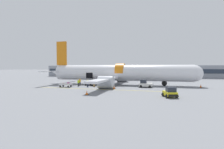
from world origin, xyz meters
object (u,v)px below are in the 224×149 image
ground_crew_loader_b (80,82)px  ground_crew_supervisor (78,83)px  airplane (119,73)px  baggage_tug_lead (170,93)px  suitcase_on_tarmac_upright (94,85)px  baggage_cart_queued (66,85)px  baggage_tug_mid (145,84)px  ground_crew_driver (108,82)px  baggage_cart_loading (92,84)px  ground_crew_loader_a (88,83)px

ground_crew_loader_b → ground_crew_supervisor: size_ratio=1.07×
airplane → baggage_tug_lead: bearing=-55.1°
ground_crew_supervisor → suitcase_on_tarmac_upright: bearing=-2.4°
airplane → baggage_cart_queued: 13.01m
baggage_tug_lead → baggage_cart_queued: bearing=159.4°
baggage_tug_mid → ground_crew_supervisor: bearing=-173.0°
baggage_tug_lead → baggage_cart_queued: 22.53m
baggage_tug_mid → ground_crew_driver: ground_crew_driver is taller
baggage_tug_lead → ground_crew_supervisor: size_ratio=1.69×
baggage_tug_mid → baggage_cart_loading: bearing=177.9°
baggage_tug_lead → baggage_cart_queued: baggage_tug_lead is taller
ground_crew_supervisor → baggage_cart_queued: bearing=-135.8°
baggage_tug_lead → ground_crew_supervisor: ground_crew_supervisor is taller
baggage_tug_mid → ground_crew_supervisor: size_ratio=1.88×
baggage_cart_loading → ground_crew_loader_a: ground_crew_loader_a is taller
ground_crew_supervisor → baggage_tug_lead: bearing=-27.4°
baggage_tug_lead → ground_crew_driver: 18.01m
baggage_tug_mid → ground_crew_loader_b: bearing=179.6°
baggage_tug_mid → ground_crew_loader_b: (-15.26, 0.11, 0.19)m
baggage_cart_queued → ground_crew_supervisor: ground_crew_supervisor is taller
airplane → baggage_tug_mid: (6.80, -4.25, -2.15)m
ground_crew_driver → suitcase_on_tarmac_upright: 3.78m
airplane → baggage_cart_queued: (-9.96, -8.02, -2.40)m
ground_crew_loader_a → ground_crew_supervisor: size_ratio=1.06×
ground_crew_loader_b → airplane: bearing=26.1°
baggage_tug_mid → ground_crew_loader_a: ground_crew_loader_a is taller
baggage_cart_loading → ground_crew_supervisor: size_ratio=2.47×
airplane → ground_crew_loader_a: 8.83m
ground_crew_supervisor → suitcase_on_tarmac_upright: (3.83, -0.16, -0.52)m
ground_crew_driver → ground_crew_supervisor: bearing=-156.5°
ground_crew_loader_a → ground_crew_driver: (3.69, 3.32, 0.07)m
baggage_cart_loading → baggage_tug_lead: bearing=-35.9°
baggage_tug_lead → ground_crew_loader_a: ground_crew_loader_a is taller
ground_crew_loader_b → suitcase_on_tarmac_upright: (4.33, -2.08, -0.58)m
ground_crew_loader_b → ground_crew_loader_a: bearing=-40.0°
baggage_tug_mid → baggage_cart_loading: 12.47m
baggage_tug_mid → suitcase_on_tarmac_upright: bearing=-169.8°
baggage_cart_loading → ground_crew_supervisor: bearing=-135.4°
ground_crew_supervisor → suitcase_on_tarmac_upright: ground_crew_supervisor is taller
suitcase_on_tarmac_upright → baggage_cart_loading: bearing=122.5°
baggage_tug_mid → airplane: bearing=148.0°
airplane → ground_crew_loader_b: 9.62m
ground_crew_driver → suitcase_on_tarmac_upright: ground_crew_driver is taller
ground_crew_loader_b → ground_crew_driver: (6.72, 0.78, 0.06)m
ground_crew_driver → suitcase_on_tarmac_upright: (-2.38, -2.86, -0.64)m
baggage_tug_mid → suitcase_on_tarmac_upright: baggage_tug_mid is taller
baggage_cart_loading → suitcase_on_tarmac_upright: size_ratio=5.27×
ground_crew_loader_a → ground_crew_loader_b: bearing=140.0°
baggage_cart_queued → ground_crew_driver: (8.22, 4.66, 0.50)m
baggage_tug_lead → ground_crew_driver: size_ratio=1.47×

